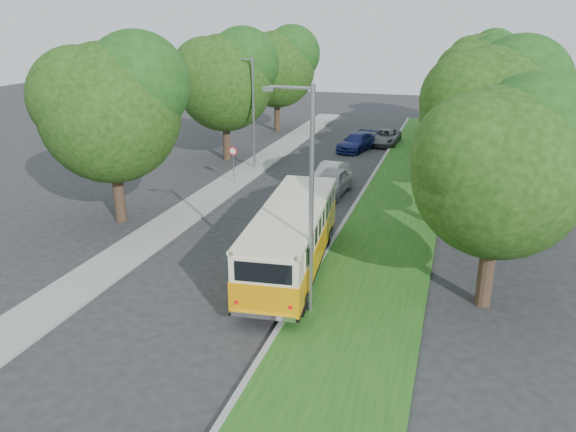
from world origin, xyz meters
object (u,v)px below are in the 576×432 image
(vintage_bus, at_px, (292,240))
(car_white, at_px, (330,173))
(lamppost_near, at_px, (309,196))
(car_silver, at_px, (331,182))
(car_blue, at_px, (357,142))
(car_grey, at_px, (385,137))
(lamppost_far, at_px, (252,109))

(vintage_bus, height_order, car_white, vintage_bus)
(lamppost_near, distance_m, car_silver, 14.90)
(car_white, relative_size, car_blue, 0.82)
(car_white, bearing_deg, lamppost_near, -71.85)
(lamppost_near, distance_m, car_grey, 29.47)
(car_grey, bearing_deg, car_white, -95.28)
(car_blue, bearing_deg, lamppost_far, -111.44)
(lamppost_far, height_order, car_white, lamppost_far)
(vintage_bus, bearing_deg, car_silver, 89.01)
(car_silver, bearing_deg, lamppost_far, 150.92)
(lamppost_far, distance_m, vintage_bus, 17.27)
(lamppost_far, xyz_separation_m, car_grey, (7.69, 10.71, -3.49))
(vintage_bus, xyz_separation_m, car_white, (-1.54, 13.58, -0.82))
(vintage_bus, distance_m, car_blue, 23.30)
(vintage_bus, bearing_deg, lamppost_near, -69.60)
(car_white, height_order, car_grey, car_grey)
(vintage_bus, distance_m, car_grey, 26.11)
(vintage_bus, bearing_deg, car_white, 90.99)
(car_white, distance_m, car_grey, 12.64)
(car_white, bearing_deg, lamppost_far, 170.72)
(lamppost_far, xyz_separation_m, car_white, (5.85, -1.80, -3.50))
(car_grey, bearing_deg, vintage_bus, -87.56)
(car_silver, height_order, car_blue, car_silver)
(lamppost_far, distance_m, car_blue, 10.36)
(lamppost_far, relative_size, vintage_bus, 0.78)
(car_white, bearing_deg, vintage_bus, -75.74)
(lamppost_near, xyz_separation_m, vintage_bus, (-1.51, 3.12, -2.93))
(lamppost_near, height_order, car_grey, lamppost_near)
(lamppost_far, distance_m, car_white, 7.05)
(car_silver, relative_size, car_white, 1.17)
(car_silver, distance_m, car_grey, 15.00)
(car_silver, height_order, car_white, car_silver)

